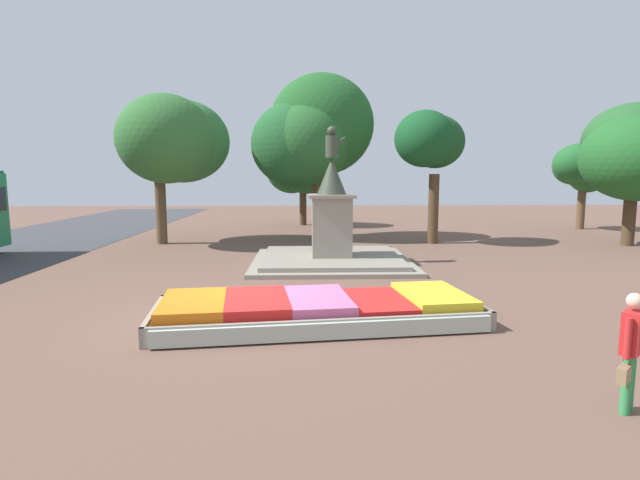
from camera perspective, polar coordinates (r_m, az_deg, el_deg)
ground_plane at (r=12.02m, az=-9.16°, el=-8.37°), size 83.95×83.95×0.00m
flower_planter at (r=11.18m, az=-0.57°, el=-8.04°), size 7.43×3.58×0.61m
statue_monument at (r=18.38m, az=1.32°, el=0.15°), size 5.76×5.76×4.99m
pedestrian_with_handbag at (r=8.11m, az=31.98°, el=-10.26°), size 0.57×0.56×1.68m
park_tree_far_left at (r=33.65m, az=27.63°, el=7.38°), size 3.54×3.28×5.09m
park_tree_behind_statue at (r=25.61m, az=-1.00°, el=11.93°), size 6.20×5.30×8.35m
park_tree_far_right at (r=24.84m, az=-16.27°, el=10.96°), size 4.72×6.32×6.85m
park_tree_street_side at (r=27.30m, az=32.59°, el=8.77°), size 5.56×6.30×6.65m
park_tree_mid_canopy at (r=24.41m, az=12.53°, el=11.03°), size 3.48×3.50×6.23m
park_tree_distant at (r=32.12m, az=-2.31°, el=8.04°), size 4.54×4.10×5.34m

